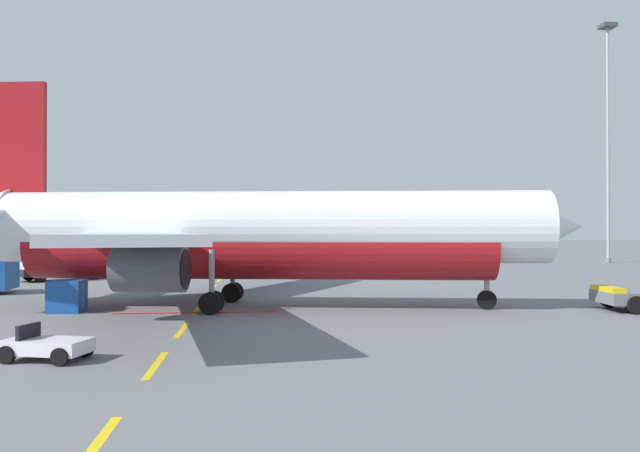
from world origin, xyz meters
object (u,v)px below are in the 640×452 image
(airliner_foreground, at_px, (249,233))
(fuel_service_truck, at_px, (60,260))
(uld_cargo_container, at_px, (67,296))
(apron_light_mast_far, at_px, (608,118))

(airliner_foreground, distance_m, fuel_service_truck, 25.61)
(fuel_service_truck, xyz_separation_m, uld_cargo_container, (6.61, -21.06, -0.85))
(uld_cargo_container, relative_size, apron_light_mast_far, 0.05)
(airliner_foreground, xyz_separation_m, apron_light_mast_far, (44.78, 42.56, 14.46))
(fuel_service_truck, bearing_deg, apron_light_mast_far, 20.38)
(airliner_foreground, bearing_deg, uld_cargo_container, -173.87)
(airliner_foreground, bearing_deg, apron_light_mast_far, 43.54)
(airliner_foreground, bearing_deg, fuel_service_truck, 128.06)
(fuel_service_truck, height_order, uld_cargo_container, fuel_service_truck)
(airliner_foreground, height_order, uld_cargo_container, airliner_foreground)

